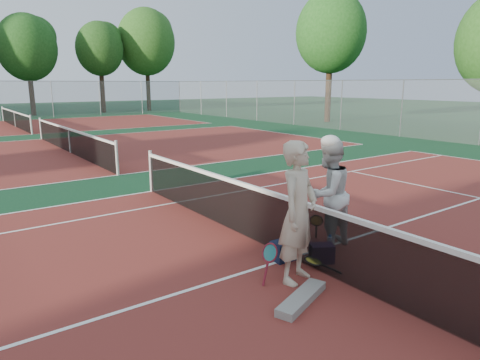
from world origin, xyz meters
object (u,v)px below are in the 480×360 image
at_px(player_b, 328,194).
at_px(sports_bag_navy, 284,250).
at_px(player_a, 298,213).
at_px(racket_black_held, 316,228).
at_px(water_bottle, 330,245).
at_px(racket_red, 270,263).
at_px(net_main, 293,228).
at_px(racket_spare, 313,263).
at_px(sports_bag_purple, 322,253).

distance_m(player_b, sports_bag_navy, 1.28).
xyz_separation_m(player_a, racket_black_held, (1.32, 0.90, -0.76)).
height_order(player_b, water_bottle, player_b).
bearing_deg(water_bottle, player_a, -161.00).
distance_m(racket_red, water_bottle, 1.49).
relative_size(net_main, racket_spare, 18.50).
bearing_deg(player_a, player_b, 5.55).
bearing_deg(sports_bag_purple, racket_red, -178.25).
distance_m(net_main, sports_bag_navy, 0.38).
height_order(player_b, racket_red, player_b).
bearing_deg(racket_black_held, sports_bag_navy, -28.46).
relative_size(player_b, racket_red, 3.39).
distance_m(net_main, water_bottle, 0.77).
relative_size(player_b, racket_black_held, 3.58).
distance_m(racket_spare, water_bottle, 0.68).
relative_size(player_a, racket_spare, 3.46).
xyz_separation_m(racket_black_held, water_bottle, (-0.20, -0.51, -0.12)).
height_order(player_a, racket_black_held, player_a).
relative_size(player_a, water_bottle, 6.84).
height_order(racket_black_held, water_bottle, racket_black_held).
xyz_separation_m(racket_black_held, sports_bag_navy, (-0.98, -0.25, -0.11)).
xyz_separation_m(net_main, water_bottle, (0.63, -0.24, -0.36)).
xyz_separation_m(player_b, sports_bag_purple, (-0.57, -0.45, -0.80)).
xyz_separation_m(net_main, player_b, (0.85, 0.05, 0.44)).
xyz_separation_m(net_main, racket_red, (-0.84, -0.44, -0.23)).
height_order(net_main, racket_spare, net_main).
height_order(player_a, racket_red, player_a).
height_order(racket_spare, water_bottle, water_bottle).
relative_size(racket_black_held, water_bottle, 1.77).
xyz_separation_m(player_a, water_bottle, (1.12, 0.39, -0.88)).
relative_size(net_main, racket_red, 19.52).
relative_size(player_a, sports_bag_purple, 5.60).
xyz_separation_m(racket_spare, sports_bag_navy, (-0.15, 0.50, 0.08)).
distance_m(net_main, racket_red, 0.98).
bearing_deg(player_b, sports_bag_navy, -4.11).
relative_size(net_main, sports_bag_purple, 29.96).
bearing_deg(player_b, racket_red, 10.15).
relative_size(racket_black_held, sports_bag_navy, 1.31).
bearing_deg(player_b, net_main, -2.60).
bearing_deg(water_bottle, racket_spare, -159.02).
bearing_deg(sports_bag_navy, racket_red, -146.75).
xyz_separation_m(sports_bag_purple, water_bottle, (0.36, 0.16, 0.00)).
xyz_separation_m(net_main, player_a, (-0.49, -0.63, 0.52)).
xyz_separation_m(racket_black_held, racket_spare, (-0.82, -0.75, -0.19)).
xyz_separation_m(sports_bag_navy, sports_bag_purple, (0.43, -0.42, -0.01)).
xyz_separation_m(racket_red, sports_bag_purple, (1.12, 0.03, -0.13)).
distance_m(player_b, racket_red, 1.88).
bearing_deg(sports_bag_navy, racket_spare, -72.92).
xyz_separation_m(racket_red, racket_spare, (0.85, -0.05, -0.21)).
distance_m(sports_bag_navy, sports_bag_purple, 0.60).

